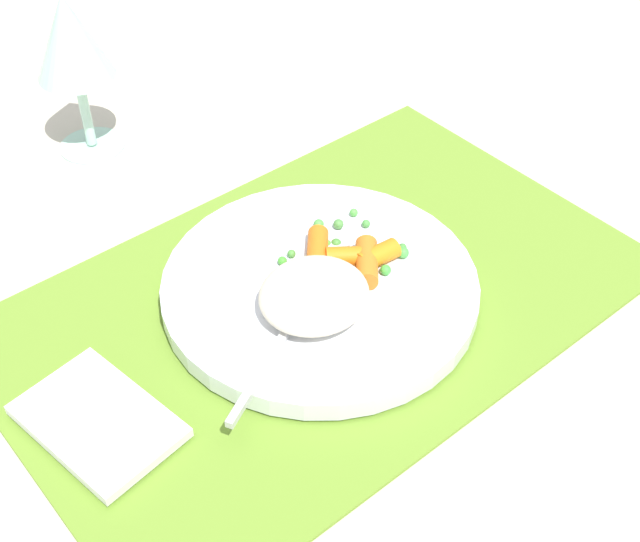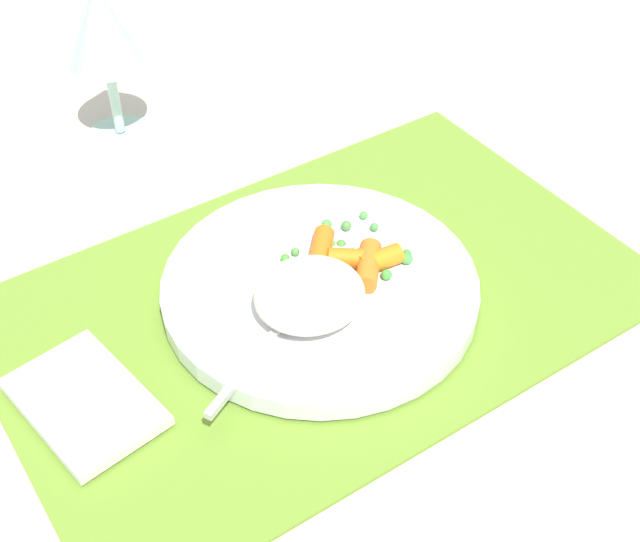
# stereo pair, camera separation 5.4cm
# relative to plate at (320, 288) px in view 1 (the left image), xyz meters

# --- Properties ---
(ground_plane) EXTENTS (2.40, 2.40, 0.00)m
(ground_plane) POSITION_rel_plate_xyz_m (0.00, 0.00, -0.01)
(ground_plane) COLOR beige
(placemat) EXTENTS (0.52, 0.33, 0.01)m
(placemat) POSITION_rel_plate_xyz_m (0.00, 0.00, -0.01)
(placemat) COLOR olive
(placemat) RESTS_ON ground_plane
(plate) EXTENTS (0.26, 0.26, 0.02)m
(plate) POSITION_rel_plate_xyz_m (0.00, 0.00, 0.00)
(plate) COLOR white
(plate) RESTS_ON placemat
(rice_mound) EXTENTS (0.09, 0.08, 0.03)m
(rice_mound) POSITION_rel_plate_xyz_m (-0.03, -0.02, 0.02)
(rice_mound) COLOR beige
(rice_mound) RESTS_ON plate
(carrot_portion) EXTENTS (0.08, 0.08, 0.02)m
(carrot_portion) POSITION_rel_plate_xyz_m (0.03, -0.00, 0.02)
(carrot_portion) COLOR orange
(carrot_portion) RESTS_ON plate
(pea_scatter) EXTENTS (0.09, 0.09, 0.01)m
(pea_scatter) POSITION_rel_plate_xyz_m (0.04, 0.01, 0.01)
(pea_scatter) COLOR #4A9C43
(pea_scatter) RESTS_ON plate
(fork) EXTENTS (0.19, 0.10, 0.01)m
(fork) POSITION_rel_plate_xyz_m (-0.03, -0.02, 0.01)
(fork) COLOR silver
(fork) RESTS_ON plate
(wine_glass) EXTENTS (0.07, 0.07, 0.16)m
(wine_glass) POSITION_rel_plate_xyz_m (-0.03, 0.32, 0.10)
(wine_glass) COLOR #B2E0CC
(wine_glass) RESTS_ON ground_plane
(napkin) EXTENTS (0.09, 0.12, 0.01)m
(napkin) POSITION_rel_plate_xyz_m (-0.20, -0.00, -0.00)
(napkin) COLOR white
(napkin) RESTS_ON placemat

